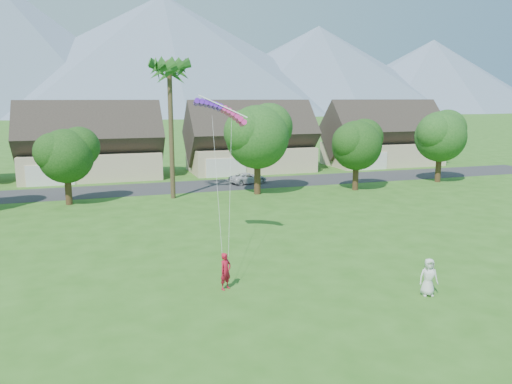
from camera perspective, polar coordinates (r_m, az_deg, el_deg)
name	(u,v)px	position (r m, az deg, el deg)	size (l,w,h in m)	color
ground	(333,330)	(20.89, 8.84, -15.29)	(500.00, 500.00, 0.00)	#2D6019
street	(184,187)	(52.21, -8.18, 0.59)	(90.00, 7.00, 0.01)	#2D2D30
kite_flyer	(226,271)	(24.33, -3.50, -9.02)	(0.66, 0.43, 1.81)	#AE1329
watcher	(429,277)	(24.90, 19.12, -9.17)	(0.87, 0.57, 1.79)	silver
parked_car	(248,178)	(53.71, -0.89, 1.60)	(1.91, 4.15, 1.15)	silver
mountain_ridge	(127,59)	(278.04, -14.53, 14.55)	(540.00, 240.00, 70.00)	slate
houses_row	(175,146)	(60.63, -9.29, 5.24)	(72.75, 8.19, 8.86)	beige
tree_row	(182,145)	(45.42, -8.44, 5.29)	(62.27, 6.67, 8.45)	#47301C
fan_palm	(169,66)	(45.74, -9.90, 13.96)	(3.00, 3.00, 13.80)	#4C3D26
parafoil_kite	(222,108)	(29.91, -3.93, 9.52)	(3.41, 1.31, 0.50)	#601BD0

